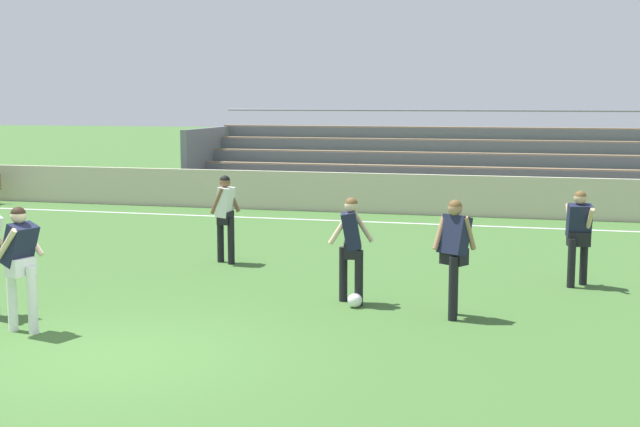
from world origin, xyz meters
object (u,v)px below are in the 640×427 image
bleacher_stand (468,164)px  player_dark_deep_cover (454,248)px  player_dark_wide_left (351,241)px  player_white_dropping_back (225,211)px  soccer_ball (355,300)px  player_dark_overlapping (20,258)px  player_dark_wide_right (579,230)px

bleacher_stand → player_dark_deep_cover: bleacher_stand is taller
player_dark_wide_left → player_white_dropping_back: size_ratio=0.97×
soccer_ball → player_dark_overlapping: bearing=-148.2°
player_dark_wide_left → player_dark_wide_right: bearing=32.4°
player_dark_wide_left → player_dark_deep_cover: 1.68m
bleacher_stand → player_dark_overlapping: 16.61m
bleacher_stand → player_dark_wide_right: bleacher_stand is taller
player_white_dropping_back → soccer_ball: (3.15, -2.82, -0.89)m
player_dark_overlapping → soccer_ball: 4.81m
bleacher_stand → soccer_ball: bearing=-91.9°
bleacher_stand → player_dark_wide_left: (-0.57, -13.26, -0.20)m
player_white_dropping_back → player_dark_overlapping: 5.38m
player_dark_wide_right → player_white_dropping_back: (-6.42, 0.42, 0.05)m
player_dark_wide_right → player_dark_overlapping: 8.78m
player_dark_wide_left → player_dark_deep_cover: size_ratio=0.96×
player_dark_deep_cover → player_dark_overlapping: bearing=-157.6°
bleacher_stand → soccer_ball: bleacher_stand is taller
player_dark_deep_cover → player_dark_wide_right: 3.17m
player_dark_overlapping → bleacher_stand: bearing=74.4°
player_dark_deep_cover → player_dark_wide_right: bearing=55.8°
player_dark_wide_left → player_dark_overlapping: (-3.90, -2.74, 0.05)m
player_dark_wide_left → player_dark_overlapping: player_dark_overlapping is taller
bleacher_stand → player_dark_overlapping: (-4.46, -16.00, -0.15)m
player_dark_deep_cover → player_dark_wide_right: (1.79, 2.62, -0.07)m
player_white_dropping_back → player_dark_wide_right: bearing=-3.7°
player_white_dropping_back → soccer_ball: player_white_dropping_back is taller
player_dark_wide_left → player_dark_wide_right: (3.39, 2.16, -0.02)m
player_dark_wide_right → soccer_ball: player_dark_wide_right is taller
bleacher_stand → player_white_dropping_back: 11.28m
player_dark_wide_left → player_white_dropping_back: player_white_dropping_back is taller
player_dark_wide_right → soccer_ball: size_ratio=7.31×
player_dark_wide_right → player_dark_overlapping: bearing=-146.1°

